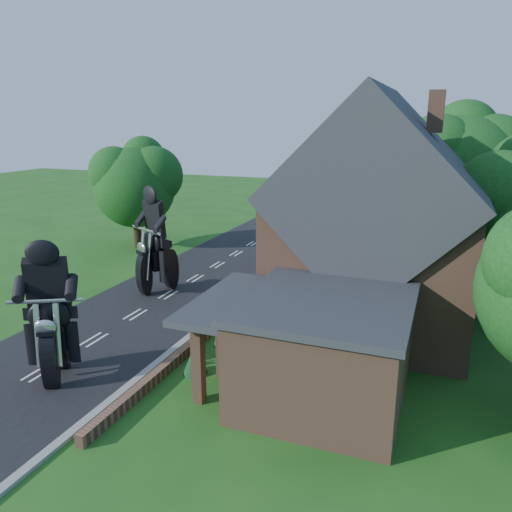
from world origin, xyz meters
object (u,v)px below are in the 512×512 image
(garden_wall, at_px, (236,308))
(motorcycle_follow, at_px, (158,277))
(house, at_px, (376,229))
(annex, at_px, (321,346))
(motorcycle_lead, at_px, (56,359))

(garden_wall, xyz_separation_m, motorcycle_follow, (-5.04, 1.23, 0.65))
(garden_wall, relative_size, house, 2.15)
(house, height_order, annex, house)
(garden_wall, bearing_deg, motorcycle_lead, -112.61)
(motorcycle_lead, bearing_deg, garden_wall, -141.47)
(motorcycle_lead, distance_m, motorcycle_follow, 9.47)
(garden_wall, distance_m, motorcycle_lead, 8.79)
(garden_wall, xyz_separation_m, motorcycle_lead, (-3.37, -8.10, 0.56))
(garden_wall, height_order, motorcycle_follow, motorcycle_follow)
(house, height_order, motorcycle_lead, house)
(garden_wall, xyz_separation_m, annex, (5.57, -5.80, 1.57))
(annex, bearing_deg, motorcycle_lead, -165.59)
(motorcycle_lead, bearing_deg, motorcycle_follow, -108.75)
(annex, distance_m, motorcycle_follow, 12.76)
(house, distance_m, motorcycle_follow, 11.76)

